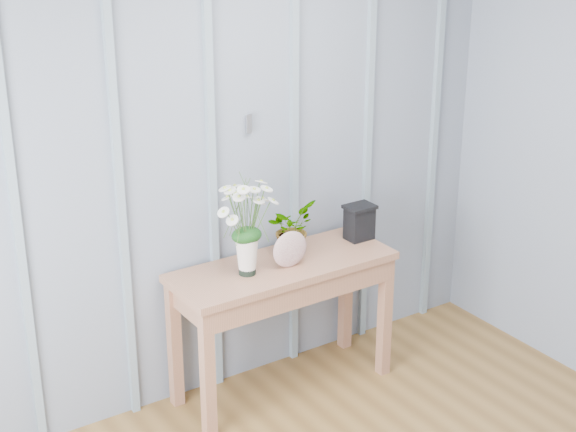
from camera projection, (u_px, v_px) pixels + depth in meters
room_shell at (327, 79)px, 3.02m from camera, size 4.00×4.50×2.50m
sideboard at (283, 283)px, 4.62m from camera, size 1.20×0.45×0.75m
daisy_vase at (246, 211)px, 4.33m from camera, size 0.39×0.29×0.55m
spider_plant at (291, 228)px, 4.65m from camera, size 0.33×0.32×0.28m
felt_disc_vessel at (290, 249)px, 4.50m from camera, size 0.20×0.07×0.20m
carved_box at (359, 222)px, 4.84m from camera, size 0.16×0.13×0.20m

